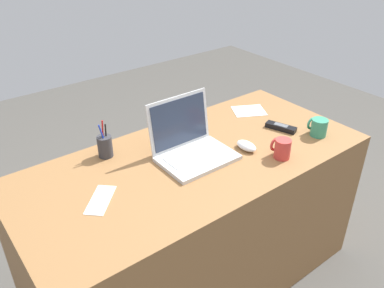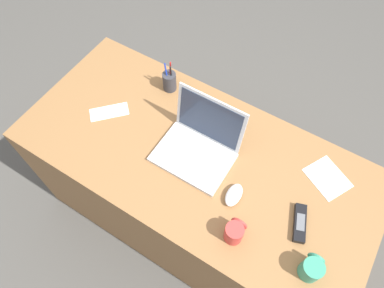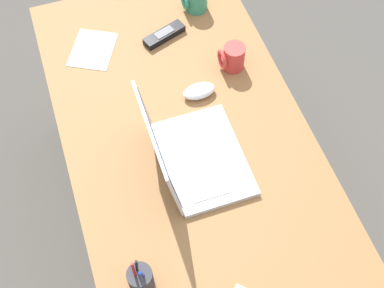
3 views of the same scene
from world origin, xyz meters
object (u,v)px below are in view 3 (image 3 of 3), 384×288
object	(u,v)px
coffee_mug_tall	(233,57)
cordless_phone	(164,35)
laptop	(189,155)
pen_holder	(141,280)
computer_mouse	(199,91)

from	to	relation	value
coffee_mug_tall	cordless_phone	size ratio (longest dim) A/B	0.57
laptop	coffee_mug_tall	world-z (taller)	laptop
laptop	cordless_phone	xyz separation A→B (m)	(0.50, -0.08, -0.04)
cordless_phone	pen_holder	world-z (taller)	pen_holder
computer_mouse	coffee_mug_tall	bearing A→B (deg)	-64.12
computer_mouse	coffee_mug_tall	size ratio (longest dim) A/B	1.19
computer_mouse	pen_holder	xyz separation A→B (m)	(-0.54, 0.34, 0.03)
cordless_phone	pen_holder	bearing A→B (deg)	159.23
cordless_phone	computer_mouse	bearing A→B (deg)	-172.91
laptop	cordless_phone	distance (m)	0.51
laptop	computer_mouse	bearing A→B (deg)	-25.39
computer_mouse	pen_holder	distance (m)	0.64
computer_mouse	cordless_phone	world-z (taller)	computer_mouse
computer_mouse	cordless_phone	bearing A→B (deg)	4.90
computer_mouse	pen_holder	bearing A→B (deg)	145.40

